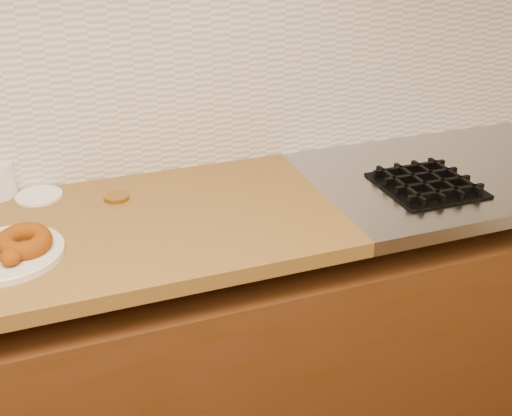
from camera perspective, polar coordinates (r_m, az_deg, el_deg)
The scene contains 8 objects.
wall_back at distance 1.71m, azimuth -14.04°, elevation 17.15°, with size 4.00×0.02×2.70m, color beige.
base_cabinet at distance 1.86m, azimuth -9.35°, elevation -15.10°, with size 3.60×0.60×0.77m, color #542A16.
stovetop at distance 2.06m, azimuth 22.63°, elevation 3.73°, with size 1.30×0.62×0.04m, color #9EA0A5.
backsplash at distance 1.73m, azimuth -13.42°, elevation 12.22°, with size 3.60×0.02×0.60m, color silver.
donut_plate at distance 1.49m, azimuth -22.62°, elevation -4.06°, with size 0.26×0.26×0.01m, color silver.
ring_donut at distance 1.47m, azimuth -21.21°, elevation -2.93°, with size 0.12×0.12×0.04m, color #773007.
tub_lid at distance 1.75m, azimuth -19.97°, elevation 1.09°, with size 0.13×0.13×0.01m, color white.
brass_jar_lid at distance 1.68m, azimuth -13.14°, elevation 1.01°, with size 0.07×0.07×0.01m, color olive.
Camera 1 is at (-0.19, 0.32, 1.63)m, focal length 42.00 mm.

